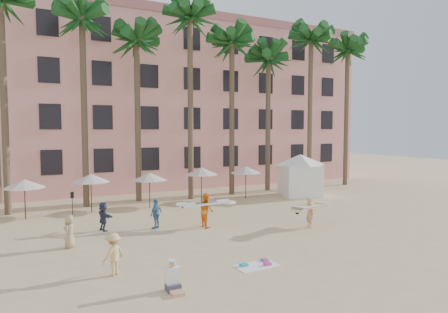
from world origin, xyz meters
name	(u,v)px	position (x,y,z in m)	size (l,w,h in m)	color
ground	(252,254)	(0.00, 0.00, 0.00)	(120.00, 120.00, 0.00)	#D1B789
pink_hotel	(185,107)	(7.00, 26.00, 8.00)	(35.00, 14.00, 16.00)	#FCA199
palm_row	(157,33)	(0.51, 15.00, 12.97)	(44.40, 5.40, 16.30)	brown
umbrella_row	(121,177)	(-3.00, 12.50, 2.33)	(22.50, 2.70, 2.73)	#332B23
cabana	(300,171)	(11.82, 11.79, 2.07)	(5.58, 5.58, 3.50)	white
beach_towel	(257,265)	(-0.54, -1.35, 0.03)	(1.84, 1.08, 0.14)	white
carrier_yellow	(310,210)	(5.50, 2.69, 0.99)	(2.96, 1.80, 1.76)	tan
carrier_white	(206,209)	(0.29, 5.55, 1.03)	(2.82, 1.40, 1.96)	orange
beachgoers	(185,212)	(-0.77, 6.23, 0.85)	(19.85, 11.83, 1.90)	tan
paddle	(72,207)	(-6.72, 7.78, 1.41)	(0.18, 0.04, 2.23)	black
seated_man	(173,280)	(-4.53, -2.26, 0.38)	(0.48, 0.84, 1.10)	#3F3F4C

